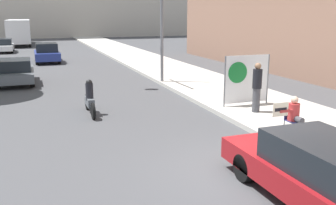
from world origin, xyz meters
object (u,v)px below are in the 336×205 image
at_px(car_on_road_midblock, 47,53).
at_px(motorcycle_on_road, 90,100).
at_px(parked_car_curbside, 323,174).
at_px(car_on_road_nearest, 15,71).
at_px(protest_banner, 246,79).
at_px(city_bus_on_road, 19,30).
at_px(traffic_light_pole, 141,10).
at_px(seated_protester, 295,115).
at_px(car_on_road_distant, 4,45).
at_px(jogger_on_sidewalk, 257,87).

distance_m(car_on_road_midblock, motorcycle_on_road, 17.07).
relative_size(parked_car_curbside, car_on_road_midblock, 1.16).
relative_size(car_on_road_nearest, car_on_road_midblock, 1.01).
bearing_deg(protest_banner, city_bus_on_road, 103.66).
xyz_separation_m(parked_car_curbside, car_on_road_midblock, (-4.00, 25.72, 0.05)).
bearing_deg(car_on_road_midblock, traffic_light_pole, -70.73).
bearing_deg(parked_car_curbside, seated_protester, 59.65).
height_order(protest_banner, motorcycle_on_road, protest_banner).
xyz_separation_m(seated_protester, motorcycle_on_road, (-5.19, 5.28, -0.26)).
relative_size(seated_protester, car_on_road_distant, 0.28).
height_order(parked_car_curbside, car_on_road_distant, parked_car_curbside).
height_order(seated_protester, parked_car_curbside, parked_car_curbside).
bearing_deg(parked_car_curbside, traffic_light_pole, 88.96).
distance_m(jogger_on_sidewalk, parked_car_curbside, 6.75).
bearing_deg(jogger_on_sidewalk, city_bus_on_road, -61.85).
bearing_deg(seated_protester, jogger_on_sidewalk, 71.01).
bearing_deg(jogger_on_sidewalk, motorcycle_on_road, -7.64).
xyz_separation_m(jogger_on_sidewalk, parked_car_curbside, (-2.54, -6.24, -0.41)).
relative_size(traffic_light_pole, parked_car_curbside, 1.16).
xyz_separation_m(traffic_light_pole, city_bus_on_road, (-6.62, 31.36, -2.18)).
bearing_deg(car_on_road_midblock, seated_protester, -75.01).
distance_m(protest_banner, traffic_light_pole, 7.24).
distance_m(protest_banner, motorcycle_on_road, 6.15).
height_order(seated_protester, city_bus_on_road, city_bus_on_road).
bearing_deg(city_bus_on_road, jogger_on_sidewalk, -77.02).
xyz_separation_m(seated_protester, car_on_road_nearest, (-8.04, 13.08, -0.14)).
bearing_deg(parked_car_curbside, car_on_road_distant, 102.21).
xyz_separation_m(protest_banner, motorcycle_on_road, (-5.97, 1.33, -0.66)).
height_order(seated_protester, protest_banner, protest_banner).
bearing_deg(car_on_road_midblock, city_bus_on_road, 97.04).
height_order(car_on_road_distant, city_bus_on_road, city_bus_on_road).
bearing_deg(motorcycle_on_road, jogger_on_sidewalk, -22.82).
bearing_deg(car_on_road_nearest, parked_car_curbside, -69.79).
distance_m(jogger_on_sidewalk, car_on_road_midblock, 20.54).
xyz_separation_m(parked_car_curbside, car_on_road_distant, (-7.67, 35.47, -0.01)).
height_order(parked_car_curbside, car_on_road_midblock, car_on_road_midblock).
xyz_separation_m(seated_protester, jogger_on_sidewalk, (0.56, 2.86, 0.29)).
relative_size(protest_banner, car_on_road_nearest, 0.48).
height_order(jogger_on_sidewalk, parked_car_curbside, jogger_on_sidewalk).
height_order(protest_banner, traffic_light_pole, traffic_light_pole).
distance_m(parked_car_curbside, car_on_road_distant, 36.29).
distance_m(traffic_light_pole, city_bus_on_road, 32.12).
relative_size(jogger_on_sidewalk, car_on_road_distant, 0.43).
bearing_deg(car_on_road_midblock, parked_car_curbside, -81.15).
xyz_separation_m(jogger_on_sidewalk, motorcycle_on_road, (-5.75, 2.42, -0.55)).
distance_m(seated_protester, jogger_on_sidewalk, 2.93).
height_order(seated_protester, traffic_light_pole, traffic_light_pole).
bearing_deg(car_on_road_distant, protest_banner, -69.66).
distance_m(car_on_road_nearest, car_on_road_distant, 19.08).
xyz_separation_m(jogger_on_sidewalk, car_on_road_midblock, (-6.54, 19.47, -0.36)).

